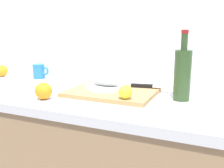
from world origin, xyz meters
TOP-DOWN VIEW (x-y plane):
  - back_wall at (0.00, 0.33)m, footprint 3.20×0.05m
  - cutting_board at (0.15, 0.04)m, footprint 0.42×0.32m
  - white_plate at (0.11, 0.06)m, footprint 0.21×0.21m
  - fish_fillet at (0.11, 0.06)m, footprint 0.15×0.07m
  - chef_knife at (0.32, 0.16)m, footprint 0.29×0.08m
  - lemon_0 at (0.27, -0.08)m, footprint 0.06×0.06m
  - wine_bottle at (0.48, 0.06)m, footprint 0.07×0.07m
  - coffee_mug_0 at (-0.44, 0.22)m, footprint 0.11×0.07m
  - orange_0 at (-0.10, -0.17)m, footprint 0.08×0.08m
  - orange_2 at (-0.72, 0.18)m, footprint 0.08×0.08m

SIDE VIEW (x-z plane):
  - cutting_board at x=0.15m, z-range 0.90..0.92m
  - white_plate at x=0.11m, z-range 0.92..0.93m
  - chef_knife at x=0.32m, z-range 0.92..0.94m
  - orange_2 at x=-0.72m, z-range 0.90..0.98m
  - orange_0 at x=-0.10m, z-range 0.90..0.98m
  - coffee_mug_0 at x=-0.44m, z-range 0.90..0.99m
  - lemon_0 at x=0.27m, z-range 0.92..0.98m
  - fish_fillet at x=0.11m, z-range 0.94..0.97m
  - wine_bottle at x=0.48m, z-range 0.87..1.18m
  - back_wall at x=0.00m, z-range 0.00..2.50m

